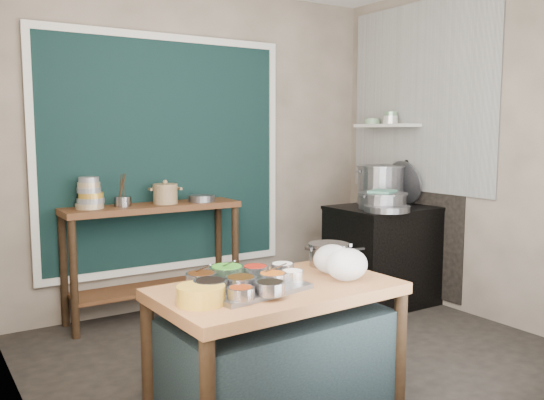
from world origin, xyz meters
TOP-DOWN VIEW (x-y plane):
  - floor at (0.00, 0.00)m, footprint 3.50×3.00m
  - back_wall at (0.00, 1.51)m, footprint 3.50×0.02m
  - left_wall at (-1.76, 0.00)m, footprint 0.02×3.00m
  - right_wall at (1.76, 0.00)m, footprint 0.02×3.00m
  - curtain_panel at (-0.35, 1.47)m, footprint 2.10×0.02m
  - curtain_frame at (-0.35, 1.46)m, footprint 2.22×0.03m
  - tile_panel at (1.74, 0.55)m, footprint 0.02×1.70m
  - soot_patch at (1.74, 0.65)m, footprint 0.01×1.30m
  - wall_shelf at (1.63, 0.85)m, footprint 0.22×0.70m
  - prep_table at (-0.65, -0.75)m, footprint 1.28×0.77m
  - back_counter at (-0.55, 1.28)m, footprint 1.45×0.40m
  - stove_block at (1.35, 0.55)m, footprint 0.90×0.68m
  - stove_top at (1.35, 0.55)m, footprint 0.92×0.69m
  - condiment_tray at (-0.81, -0.75)m, footprint 0.59×0.46m
  - condiment_bowls at (-0.84, -0.73)m, footprint 0.65×0.51m
  - yellow_basin at (-1.12, -0.83)m, footprint 0.25×0.25m
  - saucepan at (-0.14, -0.54)m, footprint 0.27×0.27m
  - plastic_bag_a at (-0.28, -0.87)m, footprint 0.28×0.26m
  - plastic_bag_b at (-0.25, -0.70)m, footprint 0.26×0.23m
  - bowl_stack at (-1.04, 1.30)m, footprint 0.22×0.22m
  - utensil_cup at (-0.79, 1.28)m, footprint 0.17×0.17m
  - ceramic_crock at (-0.44, 1.26)m, footprint 0.27×0.27m
  - wide_bowl at (-0.13, 1.23)m, footprint 0.27×0.27m
  - stock_pot at (1.46, 0.74)m, footprint 0.56×0.56m
  - pot_lid at (1.64, 0.61)m, footprint 0.10×0.41m
  - steamer at (1.22, 0.45)m, footprint 0.46×0.46m
  - green_cloth at (1.22, 0.45)m, footprint 0.30×0.28m
  - shallow_pan at (1.13, 0.30)m, footprint 0.46×0.46m
  - shelf_bowl_stack at (1.63, 0.80)m, footprint 0.14×0.14m
  - shelf_bowl_green at (1.63, 1.05)m, footprint 0.16×0.16m

SIDE VIEW (x-z plane):
  - floor at x=0.00m, z-range -0.02..0.00m
  - prep_table at x=-0.65m, z-range 0.00..0.75m
  - stove_block at x=1.35m, z-range 0.00..0.85m
  - back_counter at x=-0.55m, z-range 0.00..0.95m
  - soot_patch at x=1.74m, z-range 0.05..1.35m
  - condiment_tray at x=-0.81m, z-range 0.75..0.77m
  - yellow_basin at x=-1.12m, z-range 0.75..0.84m
  - condiment_bowls at x=-0.84m, z-range 0.77..0.84m
  - saucepan at x=-0.14m, z-range 0.75..0.88m
  - plastic_bag_b at x=-0.25m, z-range 0.75..0.91m
  - plastic_bag_a at x=-0.28m, z-range 0.75..0.93m
  - stove_top at x=1.35m, z-range 0.85..0.88m
  - shallow_pan at x=1.13m, z-range 0.88..0.93m
  - steamer at x=1.22m, z-range 0.88..1.02m
  - wide_bowl at x=-0.13m, z-range 0.95..1.01m
  - utensil_cup at x=-0.79m, z-range 0.95..1.03m
  - ceramic_crock at x=-0.44m, z-range 0.95..1.09m
  - green_cloth at x=1.22m, z-range 1.02..1.04m
  - stock_pot at x=1.46m, z-range 0.88..1.23m
  - bowl_stack at x=-1.04m, z-range 0.93..1.18m
  - pot_lid at x=1.64m, z-range 0.88..1.28m
  - curtain_panel at x=-0.35m, z-range 0.40..2.30m
  - curtain_frame at x=-0.35m, z-range 0.34..2.36m
  - back_wall at x=0.00m, z-range 0.00..2.80m
  - left_wall at x=-1.76m, z-range 0.00..2.80m
  - right_wall at x=1.76m, z-range 0.00..2.80m
  - wall_shelf at x=1.63m, z-range 1.59..1.61m
  - shelf_bowl_green at x=1.63m, z-range 1.62..1.67m
  - shelf_bowl_stack at x=1.63m, z-range 1.61..1.72m
  - tile_panel at x=1.74m, z-range 1.00..2.70m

